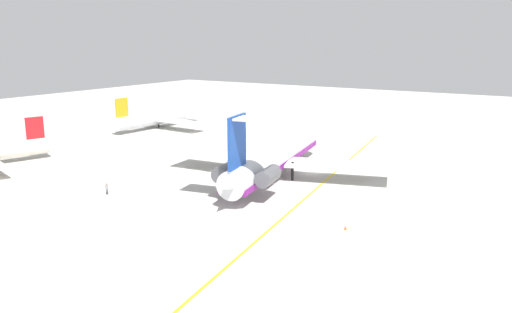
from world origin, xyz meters
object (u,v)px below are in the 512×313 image
ground_crew_near_tail (240,140)px  ground_crew_near_nose (107,187)px  safety_cone_nose (345,228)px  airliner_mid_left (161,117)px  main_jetliner (274,158)px

ground_crew_near_tail → ground_crew_near_nose: bearing=85.8°
ground_crew_near_nose → ground_crew_near_tail: 41.44m
ground_crew_near_tail → safety_cone_nose: size_ratio=3.25×
airliner_mid_left → ground_crew_near_tail: (-8.66, -30.87, -1.47)m
ground_crew_near_tail → safety_cone_nose: 53.64m
ground_crew_near_nose → ground_crew_near_tail: bearing=-36.7°
safety_cone_nose → ground_crew_near_nose: bearing=98.4°
ground_crew_near_nose → ground_crew_near_tail: (41.27, 3.76, 0.01)m
main_jetliner → airliner_mid_left: 58.56m
main_jetliner → airliner_mid_left: (28.57, 51.11, -0.88)m
airliner_mid_left → ground_crew_near_nose: bearing=-141.7°
airliner_mid_left → ground_crew_near_nose: airliner_mid_left is taller
main_jetliner → safety_cone_nose: size_ratio=79.28×
ground_crew_near_nose → ground_crew_near_tail: ground_crew_near_tail is taller
main_jetliner → safety_cone_nose: (-16.06, -19.56, -3.21)m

